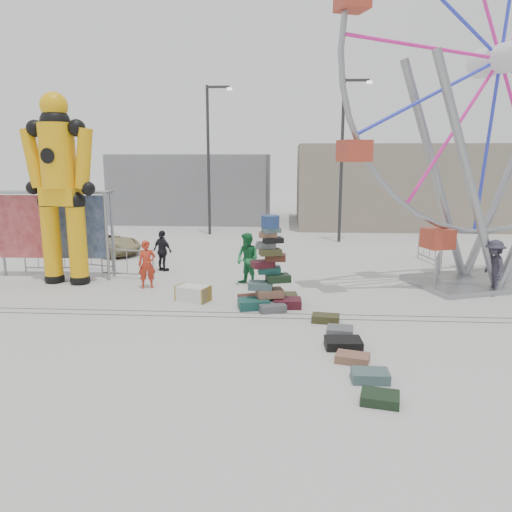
# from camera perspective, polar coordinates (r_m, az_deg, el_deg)

# --- Properties ---
(ground) EXTENTS (90.00, 90.00, 0.00)m
(ground) POSITION_cam_1_polar(r_m,az_deg,el_deg) (13.21, 1.91, -7.94)
(ground) COLOR #9E9E99
(ground) RESTS_ON ground
(track_line_near) EXTENTS (40.00, 0.04, 0.01)m
(track_line_near) POSITION_cam_1_polar(r_m,az_deg,el_deg) (13.78, 1.99, -7.10)
(track_line_near) COLOR #47443F
(track_line_near) RESTS_ON ground
(track_line_far) EXTENTS (40.00, 0.04, 0.01)m
(track_line_far) POSITION_cam_1_polar(r_m,az_deg,el_deg) (14.16, 2.04, -6.58)
(track_line_far) COLOR #47443F
(track_line_far) RESTS_ON ground
(building_right) EXTENTS (12.00, 8.00, 5.00)m
(building_right) POSITION_cam_1_polar(r_m,az_deg,el_deg) (33.17, 15.35, 7.86)
(building_right) COLOR gray
(building_right) RESTS_ON ground
(building_left) EXTENTS (10.00, 8.00, 4.40)m
(building_left) POSITION_cam_1_polar(r_m,az_deg,el_deg) (35.10, -6.85, 7.87)
(building_left) COLOR gray
(building_left) RESTS_ON ground
(lamp_post_right) EXTENTS (1.41, 0.25, 8.00)m
(lamp_post_right) POSITION_cam_1_polar(r_m,az_deg,el_deg) (25.59, 10.00, 11.55)
(lamp_post_right) COLOR #2D2D30
(lamp_post_right) RESTS_ON ground
(lamp_post_left) EXTENTS (1.41, 0.25, 8.00)m
(lamp_post_left) POSITION_cam_1_polar(r_m,az_deg,el_deg) (27.78, -5.28, 11.66)
(lamp_post_left) COLOR #2D2D30
(lamp_post_left) RESTS_ON ground
(suitcase_tower) EXTENTS (1.94, 1.71, 2.70)m
(suitcase_tower) POSITION_cam_1_polar(r_m,az_deg,el_deg) (14.66, 1.53, -2.88)
(suitcase_tower) COLOR #184944
(suitcase_tower) RESTS_ON ground
(crash_test_dummy) EXTENTS (2.64, 1.16, 6.61)m
(crash_test_dummy) POSITION_cam_1_polar(r_m,az_deg,el_deg) (18.15, -21.51, 7.84)
(crash_test_dummy) COLOR black
(crash_test_dummy) RESTS_ON ground
(ferris_wheel) EXTENTS (10.63, 4.15, 13.03)m
(ferris_wheel) POSITION_cam_1_polar(r_m,az_deg,el_deg) (18.50, 25.89, 16.67)
(ferris_wheel) COLOR gray
(ferris_wheel) RESTS_ON ground
(banner_scaffold) EXTENTS (4.35, 0.81, 3.14)m
(banner_scaffold) POSITION_cam_1_polar(r_m,az_deg,el_deg) (19.21, -22.38, 4.56)
(banner_scaffold) COLOR gray
(banner_scaffold) RESTS_ON ground
(steamer_trunk) EXTENTS (1.12, 0.88, 0.46)m
(steamer_trunk) POSITION_cam_1_polar(r_m,az_deg,el_deg) (15.41, -7.20, -4.27)
(steamer_trunk) COLOR silver
(steamer_trunk) RESTS_ON ground
(row_case_0) EXTENTS (0.78, 0.55, 0.20)m
(row_case_0) POSITION_cam_1_polar(r_m,az_deg,el_deg) (13.56, 7.96, -7.07)
(row_case_0) COLOR #3A391D
(row_case_0) RESTS_ON ground
(row_case_1) EXTENTS (0.72, 0.62, 0.17)m
(row_case_1) POSITION_cam_1_polar(r_m,az_deg,el_deg) (12.78, 9.58, -8.40)
(row_case_1) COLOR #55595D
(row_case_1) RESTS_ON ground
(row_case_2) EXTENTS (0.87, 0.65, 0.21)m
(row_case_2) POSITION_cam_1_polar(r_m,az_deg,el_deg) (11.91, 9.95, -9.80)
(row_case_2) COLOR black
(row_case_2) RESTS_ON ground
(row_case_3) EXTENTS (0.80, 0.63, 0.18)m
(row_case_3) POSITION_cam_1_polar(r_m,az_deg,el_deg) (11.18, 10.98, -11.38)
(row_case_3) COLOR brown
(row_case_3) RESTS_ON ground
(row_case_4) EXTENTS (0.73, 0.49, 0.21)m
(row_case_4) POSITION_cam_1_polar(r_m,az_deg,el_deg) (10.40, 12.93, -13.20)
(row_case_4) COLOR #445E61
(row_case_4) RESTS_ON ground
(row_case_5) EXTENTS (0.77, 0.65, 0.19)m
(row_case_5) POSITION_cam_1_polar(r_m,az_deg,el_deg) (9.62, 14.00, -15.48)
(row_case_5) COLOR black
(row_case_5) RESTS_ON ground
(barricade_dummy_a) EXTENTS (2.00, 0.24, 1.10)m
(barricade_dummy_a) POSITION_cam_1_polar(r_m,az_deg,el_deg) (20.40, -22.36, -0.22)
(barricade_dummy_a) COLOR gray
(barricade_dummy_a) RESTS_ON ground
(barricade_dummy_b) EXTENTS (1.94, 0.71, 1.10)m
(barricade_dummy_b) POSITION_cam_1_polar(r_m,az_deg,el_deg) (20.45, -18.36, 0.09)
(barricade_dummy_b) COLOR gray
(barricade_dummy_b) RESTS_ON ground
(barricade_dummy_c) EXTENTS (1.99, 0.41, 1.10)m
(barricade_dummy_c) POSITION_cam_1_polar(r_m,az_deg,el_deg) (18.49, -14.51, -0.86)
(barricade_dummy_c) COLOR gray
(barricade_dummy_c) RESTS_ON ground
(barricade_wheel_front) EXTENTS (0.78, 1.91, 1.10)m
(barricade_wheel_front) POSITION_cam_1_polar(r_m,az_deg,el_deg) (18.08, 20.01, -1.48)
(barricade_wheel_front) COLOR gray
(barricade_wheel_front) RESTS_ON ground
(barricade_wheel_back) EXTENTS (0.51, 1.98, 1.10)m
(barricade_wheel_back) POSITION_cam_1_polar(r_m,az_deg,el_deg) (21.82, 19.24, 0.72)
(barricade_wheel_back) COLOR gray
(barricade_wheel_back) RESTS_ON ground
(pedestrian_red) EXTENTS (0.68, 0.56, 1.61)m
(pedestrian_red) POSITION_cam_1_polar(r_m,az_deg,el_deg) (17.02, -12.36, -0.94)
(pedestrian_red) COLOR #B22C19
(pedestrian_red) RESTS_ON ground
(pedestrian_green) EXTENTS (1.11, 1.09, 1.80)m
(pedestrian_green) POSITION_cam_1_polar(r_m,az_deg,el_deg) (16.95, -0.96, -0.38)
(pedestrian_green) COLOR #1B6E38
(pedestrian_green) RESTS_ON ground
(pedestrian_black) EXTENTS (0.98, 0.82, 1.58)m
(pedestrian_black) POSITION_cam_1_polar(r_m,az_deg,el_deg) (19.38, -10.62, 0.59)
(pedestrian_black) COLOR black
(pedestrian_black) RESTS_ON ground
(pedestrian_grey) EXTENTS (0.67, 1.14, 1.75)m
(pedestrian_grey) POSITION_cam_1_polar(r_m,az_deg,el_deg) (17.67, 25.55, -1.12)
(pedestrian_grey) COLOR #292835
(pedestrian_grey) RESTS_ON ground
(parked_suv) EXTENTS (4.23, 3.25, 1.07)m
(parked_suv) POSITION_cam_1_polar(r_m,az_deg,el_deg) (23.46, -17.27, 1.53)
(parked_suv) COLOR tan
(parked_suv) RESTS_ON ground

